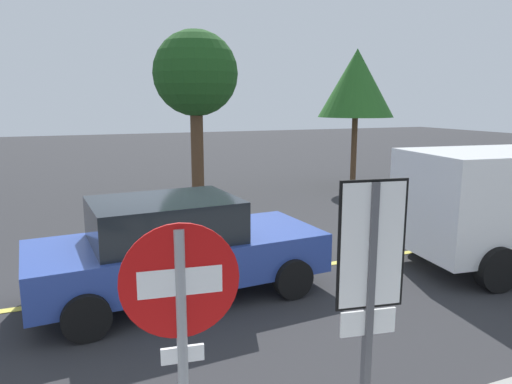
{
  "coord_description": "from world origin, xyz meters",
  "views": [
    {
      "loc": [
        -1.36,
        -7.51,
        3.07
      ],
      "look_at": [
        2.24,
        1.41,
        1.23
      ],
      "focal_mm": 33.2,
      "sensor_mm": 36.0,
      "label": 1
    }
  ],
  "objects_px": {
    "car_blue_behind_van": "(176,247)",
    "tree_centre_verge": "(196,75)",
    "speed_limit_sign": "(370,279)",
    "stop_sign": "(182,334)",
    "tree_left_verge": "(356,84)"
  },
  "relations": [
    {
      "from": "car_blue_behind_van",
      "to": "tree_centre_verge",
      "type": "xyz_separation_m",
      "value": [
        2.36,
        7.41,
        3.07
      ]
    },
    {
      "from": "speed_limit_sign",
      "to": "tree_centre_verge",
      "type": "distance_m",
      "value": 12.1
    },
    {
      "from": "speed_limit_sign",
      "to": "car_blue_behind_van",
      "type": "xyz_separation_m",
      "value": [
        -0.54,
        4.36,
        -0.96
      ]
    },
    {
      "from": "speed_limit_sign",
      "to": "tree_left_verge",
      "type": "distance_m",
      "value": 13.85
    },
    {
      "from": "tree_centre_verge",
      "to": "car_blue_behind_van",
      "type": "bearing_deg",
      "value": -107.67
    },
    {
      "from": "stop_sign",
      "to": "speed_limit_sign",
      "type": "relative_size",
      "value": 0.93
    },
    {
      "from": "stop_sign",
      "to": "tree_left_verge",
      "type": "relative_size",
      "value": 0.48
    },
    {
      "from": "tree_centre_verge",
      "to": "tree_left_verge",
      "type": "bearing_deg",
      "value": -2.84
    },
    {
      "from": "car_blue_behind_van",
      "to": "tree_left_verge",
      "type": "height_order",
      "value": "tree_left_verge"
    },
    {
      "from": "car_blue_behind_van",
      "to": "tree_left_verge",
      "type": "xyz_separation_m",
      "value": [
        8.02,
        7.13,
        2.89
      ]
    },
    {
      "from": "stop_sign",
      "to": "tree_left_verge",
      "type": "distance_m",
      "value": 14.71
    },
    {
      "from": "tree_left_verge",
      "to": "tree_centre_verge",
      "type": "height_order",
      "value": "tree_centre_verge"
    },
    {
      "from": "speed_limit_sign",
      "to": "tree_left_verge",
      "type": "relative_size",
      "value": 0.52
    },
    {
      "from": "car_blue_behind_van",
      "to": "tree_left_verge",
      "type": "bearing_deg",
      "value": 41.65
    },
    {
      "from": "car_blue_behind_van",
      "to": "stop_sign",
      "type": "bearing_deg",
      "value": -101.66
    }
  ]
}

